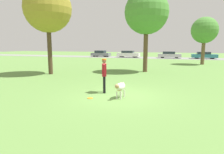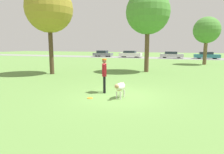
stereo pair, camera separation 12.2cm
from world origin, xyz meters
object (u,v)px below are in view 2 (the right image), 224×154
object	(u,v)px
tree_far_right	(207,30)
parked_car_grey	(103,54)
person	(104,72)
parked_car_teal	(207,55)
tree_mid_center	(148,12)
parked_car_silver	(172,55)
frisbee	(90,98)
parked_car_white	(130,54)
dog	(120,87)
tree_near_left	(49,9)

from	to	relation	value
tree_far_right	parked_car_grey	size ratio (longest dim) A/B	1.44
person	parked_car_teal	world-z (taller)	person
person	parked_car_grey	size ratio (longest dim) A/B	0.43
tree_mid_center	parked_car_silver	xyz separation A→B (m)	(1.28, 21.25, -4.64)
frisbee	tree_far_right	xyz separation A→B (m)	(6.73, 19.43, 4.21)
parked_car_grey	parked_car_white	size ratio (longest dim) A/B	0.92
parked_car_white	parked_car_teal	world-z (taller)	parked_car_white
dog	tree_mid_center	xyz separation A→B (m)	(-0.38, 9.64, 4.75)
person	tree_far_right	xyz separation A→B (m)	(6.49, 18.18, 3.17)
tree_mid_center	parked_car_grey	size ratio (longest dim) A/B	1.77
parked_car_grey	parked_car_silver	distance (m)	14.11
parked_car_silver	tree_far_right	bearing A→B (deg)	-69.23
tree_near_left	parked_car_silver	size ratio (longest dim) A/B	1.72
tree_near_left	dog	bearing A→B (deg)	-36.22
dog	tree_far_right	xyz separation A→B (m)	(5.41, 18.97, 3.71)
parked_car_grey	tree_far_right	bearing A→B (deg)	-31.25
person	parked_car_teal	distance (m)	31.07
tree_mid_center	parked_car_teal	world-z (taller)	tree_mid_center
person	parked_car_silver	bearing A→B (deg)	155.54
parked_car_silver	parked_car_teal	bearing A→B (deg)	-0.57
tree_near_left	tree_mid_center	xyz separation A→B (m)	(7.37, 3.96, -0.06)
tree_far_right	parked_car_teal	xyz separation A→B (m)	(1.49, 11.85, -3.60)
tree_near_left	parked_car_silver	distance (m)	27.07
person	frisbee	size ratio (longest dim) A/B	6.79
tree_far_right	parked_car_white	bearing A→B (deg)	136.96
tree_far_right	parked_car_silver	world-z (taller)	tree_far_right
dog	parked_car_silver	size ratio (longest dim) A/B	0.25
parked_car_silver	parked_car_white	bearing A→B (deg)	-177.95
tree_near_left	tree_far_right	size ratio (longest dim) A/B	1.24
tree_far_right	parked_car_white	distance (m)	17.42
parked_car_silver	parked_car_grey	bearing A→B (deg)	179.05
dog	frisbee	size ratio (longest dim) A/B	4.16
frisbee	tree_far_right	bearing A→B (deg)	70.91
frisbee	parked_car_white	size ratio (longest dim) A/B	0.06
person	parked_car_white	xyz separation A→B (m)	(-5.97, 29.81, -0.38)
tree_near_left	tree_mid_center	world-z (taller)	tree_near_left
parked_car_silver	parked_car_teal	size ratio (longest dim) A/B	0.97
dog	parked_car_teal	size ratio (longest dim) A/B	0.25
frisbee	parked_car_silver	xyz separation A→B (m)	(2.22, 31.35, 0.62)
person	parked_car_grey	distance (m)	32.67
dog	parked_car_teal	distance (m)	31.59
dog	tree_mid_center	world-z (taller)	tree_mid_center
dog	tree_near_left	size ratio (longest dim) A/B	0.15
frisbee	tree_mid_center	world-z (taller)	tree_mid_center
dog	parked_car_white	size ratio (longest dim) A/B	0.24
tree_near_left	parked_car_teal	bearing A→B (deg)	59.77
dog	parked_car_white	xyz separation A→B (m)	(-7.05, 30.61, 0.16)
tree_near_left	frisbee	bearing A→B (deg)	-43.62
frisbee	tree_near_left	size ratio (longest dim) A/B	0.04
parked_car_grey	parked_car_silver	bearing A→B (deg)	0.91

